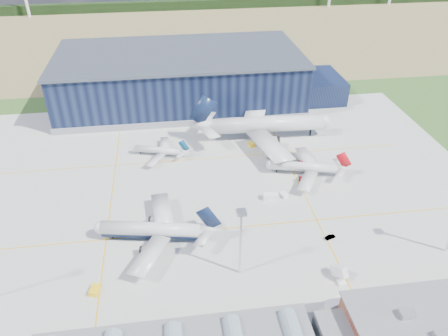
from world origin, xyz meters
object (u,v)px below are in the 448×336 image
hangar (185,80)px  airliner_widebody (267,117)px  car_b (330,237)px  airstair (339,274)px  car_a (415,303)px  light_mast_center (241,233)px  gse_van_c (335,304)px  gse_van_a (271,197)px  gse_tug_a (95,290)px  ops_building (444,330)px  gse_tug_c (251,145)px  gse_tug_b (274,313)px  airliner_regional (158,147)px  airliner_navy (151,223)px  gse_cart_a (284,195)px  airliner_red (304,163)px

hangar → airliner_widebody: size_ratio=2.25×
airliner_widebody → car_b: 69.46m
airstair → car_a: bearing=-59.0°
car_b → light_mast_center: bearing=87.7°
gse_van_c → gse_van_a: bearing=-11.6°
gse_tug_a → airstair: (69.09, -4.22, 0.80)m
hangar → gse_tug_a: (-34.06, -126.46, -10.83)m
ops_building → gse_tug_c: size_ratio=14.24×
ops_building → airstair: bearing=125.4°
gse_van_c → airstair: size_ratio=1.01×
light_mast_center → gse_tug_a: size_ratio=6.06×
gse_tug_b → gse_van_a: gse_van_a is taller
gse_van_c → car_b: gse_van_c is taller
gse_tug_a → airliner_widebody: bearing=64.2°
airliner_regional → light_mast_center: bearing=125.1°
airliner_navy → gse_van_c: airliner_navy is taller
gse_tug_a → car_b: 73.55m
ops_building → airliner_widebody: bearing=100.0°
gse_van_a → gse_cart_a: (5.32, 0.91, -0.47)m
airliner_widebody → gse_tug_c: airliner_widebody is taller
light_mast_center → car_a: light_mast_center is taller
hangar → car_b: bearing=-71.4°
gse_tug_c → car_b: gse_tug_c is taller
airliner_regional → gse_tug_b: 90.78m
airliner_widebody → gse_tug_b: (-19.37, -95.03, -9.82)m
light_mast_center → gse_van_a: bearing=63.0°
airliner_regional → gse_tug_b: size_ratio=8.09×
light_mast_center → car_a: size_ratio=5.88×
gse_van_c → car_a: size_ratio=1.28×
hangar → car_b: (38.48, -114.29, -11.01)m
airstair → gse_cart_a: bearing=73.9°
ops_building → airliner_widebody: 110.88m
airliner_red → gse_cart_a: 17.90m
airliner_navy → ops_building: bearing=156.5°
light_mast_center → gse_cart_a: bearing=57.0°
ops_building → gse_van_c: 26.28m
gse_van_c → car_b: (8.23, 26.51, -0.60)m
light_mast_center → gse_tug_b: bearing=-68.4°
airliner_navy → gse_van_c: (48.21, -34.00, -5.54)m
hangar → gse_van_a: (24.34, -91.12, -10.45)m
ops_building → airliner_widebody: airliner_widebody is taller
hangar → gse_van_c: bearing=-77.9°
gse_tug_a → gse_van_c: gse_van_c is taller
airliner_regional → gse_van_a: airliner_regional is taller
light_mast_center → airliner_widebody: 83.26m
car_b → hangar: bearing=-2.2°
light_mast_center → airliner_navy: (-25.15, 18.00, -8.69)m
airliner_red → gse_tug_a: bearing=48.4°
airliner_navy → gse_tug_a: bearing=61.6°
airliner_red → gse_tug_c: bearing=-42.3°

